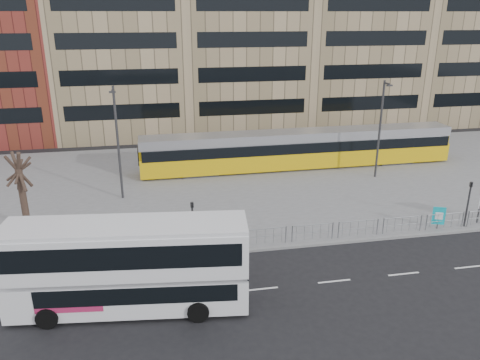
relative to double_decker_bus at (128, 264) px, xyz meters
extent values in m
plane|color=black|center=(8.50, 4.41, -2.40)|extent=(120.00, 120.00, 0.00)
cube|color=slate|center=(8.50, 16.41, -2.33)|extent=(64.00, 24.00, 0.15)
cube|color=gray|center=(8.50, 4.46, -2.33)|extent=(64.00, 0.25, 0.17)
cube|color=tan|center=(-1.50, 38.41, 8.60)|extent=(14.00, 16.00, 22.00)
cube|color=tan|center=(12.50, 38.41, 9.60)|extent=(14.00, 16.00, 24.00)
cube|color=tan|center=(26.50, 38.41, 8.10)|extent=(14.00, 16.00, 21.00)
cube|color=tan|center=(40.50, 38.41, 9.10)|extent=(14.00, 16.00, 23.00)
cylinder|color=#96989E|center=(10.50, 4.91, -1.20)|extent=(32.00, 0.05, 0.05)
cylinder|color=#96989E|center=(10.50, 4.91, -1.70)|extent=(32.00, 0.04, 0.04)
cylinder|color=#96989E|center=(-5.50, 4.91, -1.70)|extent=(0.07, 0.07, 1.10)
cube|color=white|center=(9.50, 0.41, -2.40)|extent=(62.00, 0.12, 0.01)
cube|color=silver|center=(0.00, 0.00, -1.34)|extent=(11.34, 3.85, 1.72)
cube|color=silver|center=(0.00, 0.00, 0.78)|extent=(11.34, 3.85, 2.12)
cube|color=silver|center=(0.00, 0.00, 1.89)|extent=(11.33, 3.74, 0.30)
cube|color=black|center=(0.50, -0.06, -0.94)|extent=(9.33, 3.65, 0.86)
cube|color=black|center=(0.00, 0.00, 0.98)|extent=(10.74, 3.82, 1.11)
cube|color=#AC2251|center=(-2.51, 0.29, -1.39)|extent=(3.31, 2.94, 0.51)
cylinder|color=black|center=(3.06, -1.65, -1.90)|extent=(1.04, 0.42, 1.01)
cylinder|color=black|center=(3.36, 0.91, -1.90)|extent=(1.04, 0.42, 1.01)
cylinder|color=black|center=(-3.66, -0.87, -1.90)|extent=(1.04, 0.42, 1.01)
cylinder|color=black|center=(-3.36, 1.69, -1.90)|extent=(1.04, 0.42, 1.01)
cube|color=gold|center=(14.44, 19.21, -1.29)|extent=(28.47, 2.95, 1.63)
cube|color=black|center=(14.44, 19.21, -0.17)|extent=(28.06, 2.99, 0.91)
cube|color=#B0B0B5|center=(14.44, 19.21, 0.69)|extent=(28.46, 2.74, 0.81)
cube|color=gold|center=(28.05, 19.33, -0.63)|extent=(1.24, 2.30, 2.64)
cube|color=gold|center=(0.83, 19.08, -0.63)|extent=(1.24, 2.30, 2.64)
cylinder|color=#2D2D30|center=(14.44, 19.21, -0.53)|extent=(2.44, 2.44, 3.05)
cube|color=#2D2D30|center=(23.58, 19.29, -2.00)|extent=(3.07, 2.58, 0.51)
cube|color=#2D2D30|center=(5.29, 19.12, -2.00)|extent=(3.07, 2.58, 0.51)
cylinder|color=#2D2D30|center=(22.55, 5.34, -1.20)|extent=(0.09, 0.09, 2.10)
cylinder|color=#2D2D30|center=(19.39, 5.02, -1.85)|extent=(0.06, 0.06, 0.80)
cube|color=#0DB1C0|center=(19.39, 5.02, -1.35)|extent=(0.77, 0.33, 1.20)
cube|color=white|center=(19.39, 4.98, -1.35)|extent=(0.47, 0.18, 0.50)
imported|color=black|center=(5.79, 6.35, -1.40)|extent=(0.48, 0.67, 1.71)
cylinder|color=#2D2D30|center=(3.47, 4.91, -0.75)|extent=(0.12, 0.12, 3.00)
imported|color=#2D2D30|center=(3.47, 4.91, 0.35)|extent=(0.22, 0.24, 1.00)
cylinder|color=#2D2D30|center=(21.36, 5.01, -0.75)|extent=(0.12, 0.12, 3.00)
imported|color=#2D2D30|center=(21.36, 5.01, 0.35)|extent=(0.19, 0.22, 1.00)
cylinder|color=#2D2D30|center=(-1.06, 14.35, 1.98)|extent=(0.18, 0.18, 8.47)
cylinder|color=#2D2D30|center=(-1.06, 13.95, 6.01)|extent=(0.14, 0.90, 0.14)
cube|color=#2D2D30|center=(-1.06, 13.50, 5.91)|extent=(0.45, 0.20, 0.12)
cylinder|color=#2D2D30|center=(20.06, 15.34, 1.85)|extent=(0.18, 0.18, 8.21)
cylinder|color=#2D2D30|center=(20.06, 14.94, 5.75)|extent=(0.14, 0.90, 0.14)
cube|color=#2D2D30|center=(20.06, 14.49, 5.65)|extent=(0.45, 0.20, 0.12)
cylinder|color=#30201B|center=(-6.86, 9.83, -0.17)|extent=(0.44, 0.44, 4.17)
camera|label=1|loc=(1.59, -19.83, 11.02)|focal=35.00mm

